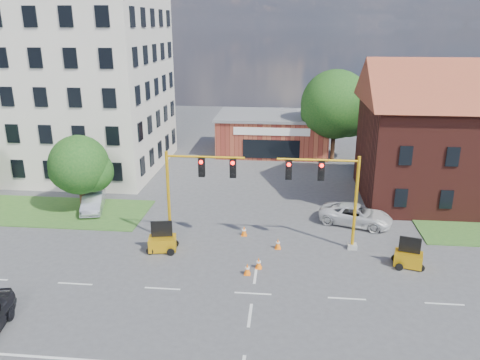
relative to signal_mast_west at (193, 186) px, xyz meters
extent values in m
plane|color=#434346|center=(4.36, -6.00, -3.92)|extent=(120.00, 120.00, 0.00)
cube|color=#2C5821|center=(-15.64, 4.00, -3.88)|extent=(22.00, 6.00, 0.08)
cube|color=beige|center=(-15.64, 16.00, 6.08)|extent=(18.00, 15.00, 20.00)
cube|color=maroon|center=(4.36, 24.00, -1.92)|extent=(12.00, 8.00, 4.00)
cube|color=slate|center=(4.36, 24.00, 0.23)|extent=(12.40, 8.40, 0.30)
cube|color=silver|center=(4.36, 19.95, -0.72)|extent=(8.00, 0.10, 0.80)
cube|color=black|center=(4.36, 19.95, -2.62)|extent=(6.00, 0.10, 2.00)
cylinder|color=#362313|center=(10.86, 21.00, -1.80)|extent=(0.44, 0.44, 4.24)
sphere|color=#144214|center=(10.86, 21.00, 2.06)|extent=(7.14, 7.14, 7.14)
sphere|color=#144214|center=(12.28, 21.30, 1.10)|extent=(4.99, 4.99, 4.99)
cylinder|color=#362313|center=(-9.64, 4.50, -2.59)|extent=(0.44, 0.44, 2.66)
sphere|color=#144214|center=(-9.64, 4.50, -0.18)|extent=(4.51, 4.51, 4.51)
sphere|color=#144214|center=(-8.74, 4.80, -0.78)|extent=(3.15, 3.15, 3.15)
cube|color=gray|center=(-1.64, 0.00, -3.77)|extent=(0.60, 0.60, 0.30)
cylinder|color=#E9A813|center=(-1.64, 0.00, -0.82)|extent=(0.20, 0.20, 6.20)
cylinder|color=#E9A813|center=(0.86, 0.00, 1.98)|extent=(5.00, 0.14, 0.14)
cube|color=black|center=(0.61, 0.00, 1.28)|extent=(0.40, 0.32, 1.20)
cube|color=black|center=(2.61, 0.00, 1.28)|extent=(0.40, 0.32, 1.20)
sphere|color=#FF0C07|center=(0.61, -0.18, 1.68)|extent=(0.24, 0.24, 0.24)
cube|color=gray|center=(10.36, 0.00, -3.77)|extent=(0.60, 0.60, 0.30)
cylinder|color=#E9A813|center=(10.36, 0.00, -0.82)|extent=(0.20, 0.20, 6.20)
cylinder|color=#E9A813|center=(7.86, 0.00, 1.98)|extent=(5.00, 0.14, 0.14)
cube|color=black|center=(8.11, 0.00, 1.28)|extent=(0.40, 0.32, 1.20)
cube|color=black|center=(6.11, 0.00, 1.28)|extent=(0.40, 0.32, 1.20)
sphere|color=#FF0C07|center=(8.11, -0.18, 1.68)|extent=(0.24, 0.24, 0.24)
cube|color=#E9A813|center=(-1.78, -1.53, -3.39)|extent=(1.90, 1.44, 0.86)
cube|color=black|center=(-1.78, -1.53, -2.39)|extent=(1.34, 0.36, 1.05)
cube|color=#E9A813|center=(13.38, -2.07, -3.43)|extent=(1.82, 1.46, 0.80)
cube|color=black|center=(13.38, -2.07, -2.50)|extent=(1.22, 0.44, 0.97)
cube|color=orange|center=(3.88, -4.00, -3.90)|extent=(0.38, 0.38, 0.04)
cone|color=orange|center=(3.88, -4.00, -3.57)|extent=(0.40, 0.40, 0.70)
cylinder|color=silver|center=(3.88, -4.00, -3.50)|extent=(0.27, 0.27, 0.09)
cube|color=orange|center=(3.21, 1.25, -3.90)|extent=(0.38, 0.38, 0.04)
cone|color=orange|center=(3.21, 1.25, -3.57)|extent=(0.40, 0.40, 0.70)
cylinder|color=silver|center=(3.21, 1.25, -3.50)|extent=(0.27, 0.27, 0.09)
cube|color=orange|center=(4.48, -3.19, -3.90)|extent=(0.38, 0.38, 0.04)
cone|color=orange|center=(4.48, -3.19, -3.57)|extent=(0.40, 0.40, 0.70)
cylinder|color=silver|center=(4.48, -3.19, -3.50)|extent=(0.27, 0.27, 0.09)
cube|color=orange|center=(5.56, -0.50, -3.90)|extent=(0.38, 0.38, 0.04)
cone|color=orange|center=(5.56, -0.50, -3.57)|extent=(0.40, 0.40, 0.70)
cylinder|color=silver|center=(5.56, -0.50, -3.50)|extent=(0.27, 0.27, 0.09)
imported|color=silver|center=(11.09, 3.99, -3.20)|extent=(5.66, 3.89, 1.44)
imported|color=#A6A8AD|center=(-8.92, 4.68, -3.22)|extent=(2.55, 4.48, 1.40)
camera|label=1|loc=(5.86, -27.97, 9.88)|focal=35.00mm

